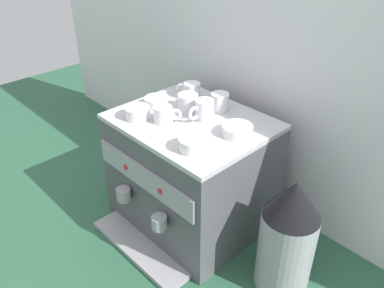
{
  "coord_description": "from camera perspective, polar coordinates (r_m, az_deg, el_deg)",
  "views": [
    {
      "loc": [
        0.93,
        -0.89,
        1.16
      ],
      "look_at": [
        0.0,
        0.0,
        0.37
      ],
      "focal_mm": 36.94,
      "sensor_mm": 36.0,
      "label": 1
    }
  ],
  "objects": [
    {
      "name": "ceramic_cup_2",
      "position": [
        1.52,
        -0.57,
        6.12
      ],
      "size": [
        0.09,
        0.11,
        0.06
      ],
      "color": "white",
      "rests_on": "espresso_machine"
    },
    {
      "name": "espresso_machine",
      "position": [
        1.58,
        -0.11,
        -4.14
      ],
      "size": [
        0.56,
        0.57,
        0.47
      ],
      "color": "#4C4C51",
      "rests_on": "ground_plane"
    },
    {
      "name": "milk_pitcher",
      "position": [
        1.97,
        -8.73,
        -2.0
      ],
      "size": [
        0.1,
        0.1,
        0.15
      ],
      "primitive_type": "cylinder",
      "color": "#B7B7BC",
      "rests_on": "ground_plane"
    },
    {
      "name": "ceramic_bowl_2",
      "position": [
        1.56,
        -5.15,
        6.1
      ],
      "size": [
        0.09,
        0.09,
        0.03
      ],
      "color": "white",
      "rests_on": "espresso_machine"
    },
    {
      "name": "coffee_grinder",
      "position": [
        1.37,
        13.64,
        -12.8
      ],
      "size": [
        0.19,
        0.19,
        0.44
      ],
      "color": "#939399",
      "rests_on": "ground_plane"
    },
    {
      "name": "tiled_backsplash_wall",
      "position": [
        1.64,
        8.41,
        10.15
      ],
      "size": [
        2.8,
        0.03,
        1.13
      ],
      "primitive_type": "cube",
      "color": "silver",
      "rests_on": "ground_plane"
    },
    {
      "name": "ceramic_cup_1",
      "position": [
        1.51,
        3.89,
        6.09
      ],
      "size": [
        0.08,
        0.1,
        0.07
      ],
      "color": "white",
      "rests_on": "espresso_machine"
    },
    {
      "name": "ceramic_bowl_0",
      "position": [
        1.27,
        0.15,
        -0.03
      ],
      "size": [
        0.09,
        0.09,
        0.04
      ],
      "color": "white",
      "rests_on": "espresso_machine"
    },
    {
      "name": "ceramic_bowl_1",
      "position": [
        1.47,
        -7.85,
        4.47
      ],
      "size": [
        0.09,
        0.09,
        0.04
      ],
      "color": "white",
      "rests_on": "espresso_machine"
    },
    {
      "name": "ceramic_cup_4",
      "position": [
        1.61,
        -0.14,
        7.74
      ],
      "size": [
        0.1,
        0.07,
        0.06
      ],
      "color": "white",
      "rests_on": "espresso_machine"
    },
    {
      "name": "ceramic_bowl_3",
      "position": [
        1.36,
        6.57,
        1.97
      ],
      "size": [
        0.11,
        0.11,
        0.03
      ],
      "color": "white",
      "rests_on": "espresso_machine"
    },
    {
      "name": "ceramic_cup_3",
      "position": [
        1.44,
        1.7,
        4.95
      ],
      "size": [
        0.07,
        0.11,
        0.07
      ],
      "color": "white",
      "rests_on": "espresso_machine"
    },
    {
      "name": "ground_plane",
      "position": [
        1.73,
        0.0,
        -10.39
      ],
      "size": [
        4.0,
        4.0,
        0.0
      ],
      "primitive_type": "plane",
      "color": "#28563D"
    },
    {
      "name": "ceramic_cup_0",
      "position": [
        1.43,
        -4.03,
        4.29
      ],
      "size": [
        0.09,
        0.09,
        0.06
      ],
      "color": "white",
      "rests_on": "espresso_machine"
    }
  ]
}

